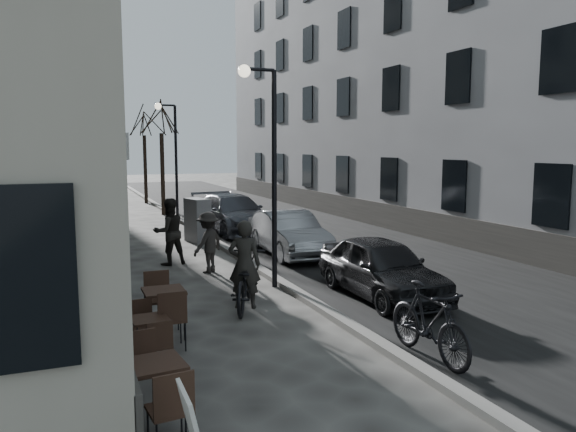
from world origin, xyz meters
TOP-DOWN VIEW (x-y plane):
  - ground at (0.00, 0.00)m, footprint 120.00×120.00m
  - road at (3.85, 16.00)m, footprint 7.30×60.00m
  - kerb at (0.20, 16.00)m, footprint 0.25×60.00m
  - building_left at (-6.00, 16.50)m, footprint 4.00×35.00m
  - building_right at (9.50, 16.50)m, footprint 4.00×35.00m
  - streetlamp_near at (-0.17, 6.00)m, footprint 0.90×0.28m
  - streetlamp_far at (-0.17, 18.00)m, footprint 0.90×0.28m
  - tree_near at (-0.10, 21.00)m, footprint 2.40×2.40m
  - tree_far at (-0.10, 27.00)m, footprint 2.40×2.40m
  - bistro_set_a at (-3.64, 0.27)m, footprint 0.72×1.65m
  - bistro_set_b at (-3.39, 2.42)m, footprint 0.60×1.39m
  - bistro_set_c at (-3.00, 3.42)m, footprint 0.69×1.69m
  - utility_cabinet at (-0.29, 12.82)m, footprint 0.79×1.11m
  - bicycle at (-1.17, 4.62)m, footprint 1.55×2.24m
  - cyclist_rider at (-1.17, 4.62)m, footprint 0.79×0.67m
  - pedestrian_near at (-1.85, 9.42)m, footprint 1.04×0.88m
  - pedestrian_mid at (-1.09, 8.07)m, footprint 1.18×1.11m
  - pedestrian_far at (-3.60, 11.34)m, footprint 1.13×0.87m
  - car_near at (1.87, 4.29)m, footprint 1.58×3.88m
  - car_mid at (1.76, 9.45)m, footprint 1.53×4.09m
  - car_far at (1.46, 14.47)m, footprint 2.53×5.16m
  - moped at (0.65, 0.88)m, footprint 0.60×1.97m

SIDE VIEW (x-z plane):
  - ground at x=0.00m, z-range 0.00..0.00m
  - road at x=3.85m, z-range 0.00..0.00m
  - kerb at x=0.20m, z-range 0.00..0.12m
  - bistro_set_b at x=-3.39m, z-range 0.01..0.82m
  - bistro_set_a at x=-3.64m, z-range 0.01..0.97m
  - bistro_set_c at x=-3.00m, z-range 0.01..1.02m
  - bicycle at x=-1.17m, z-range 0.00..1.11m
  - moped at x=0.65m, z-range 0.00..1.18m
  - car_near at x=1.87m, z-range 0.00..1.32m
  - car_mid at x=1.76m, z-range 0.00..1.34m
  - car_far at x=1.46m, z-range 0.00..1.45m
  - utility_cabinet at x=-0.29m, z-range 0.00..1.51m
  - pedestrian_mid at x=-1.09m, z-range 0.00..1.60m
  - pedestrian_far at x=-3.60m, z-range 0.00..1.79m
  - cyclist_rider at x=-1.17m, z-range 0.00..1.82m
  - pedestrian_near at x=-1.85m, z-range 0.00..1.87m
  - streetlamp_near at x=-0.17m, z-range 0.62..5.71m
  - streetlamp_far at x=-0.17m, z-range 0.62..5.71m
  - tree_near at x=-0.10m, z-range 1.81..7.51m
  - tree_far at x=-0.10m, z-range 1.81..7.51m
  - building_left at x=-6.00m, z-range 0.00..16.00m
  - building_right at x=9.50m, z-range 0.00..16.00m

